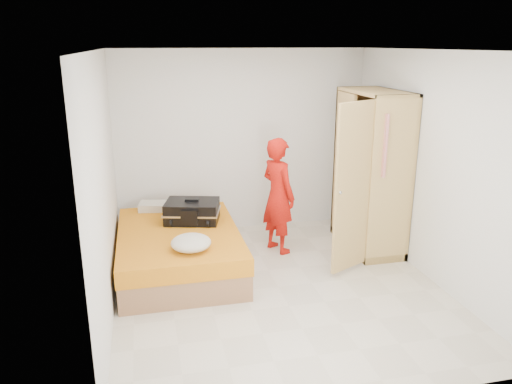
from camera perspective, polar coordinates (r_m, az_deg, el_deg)
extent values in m
plane|color=beige|center=(5.79, 2.53, -10.78)|extent=(4.00, 4.00, 0.00)
plane|color=white|center=(5.14, 2.91, 15.90)|extent=(4.00, 4.00, 0.00)
cube|color=white|center=(7.21, -1.57, 5.75)|extent=(3.60, 0.02, 2.60)
cube|color=white|center=(3.53, 11.47, -6.47)|extent=(3.60, 0.02, 2.60)
cube|color=white|center=(5.15, -16.99, 0.52)|extent=(0.02, 4.00, 2.60)
cube|color=white|center=(6.04, 19.40, 2.64)|extent=(0.02, 4.00, 2.60)
cube|color=#956643|center=(6.22, -8.73, -7.41)|extent=(1.40, 2.00, 0.30)
cube|color=orange|center=(6.12, -8.83, -5.27)|extent=(1.42, 2.02, 0.20)
cube|color=tan|center=(6.84, 15.05, 2.43)|extent=(0.04, 1.20, 2.10)
cube|color=tan|center=(6.22, 15.29, 1.01)|extent=(0.58, 0.04, 2.10)
cube|color=tan|center=(7.23, 11.03, 3.45)|extent=(0.58, 0.04, 2.10)
cube|color=tan|center=(6.55, 13.60, 11.08)|extent=(0.58, 1.20, 0.04)
cube|color=tan|center=(7.03, 12.48, -5.60)|extent=(0.58, 1.20, 0.10)
cube|color=tan|center=(6.87, 9.90, 2.82)|extent=(0.04, 0.59, 2.00)
cube|color=tan|center=(5.89, 11.02, 0.42)|extent=(0.55, 0.30, 2.00)
cylinder|color=#B2B2B7|center=(6.56, 13.50, 9.69)|extent=(0.02, 1.10, 0.02)
imported|color=red|center=(6.49, 2.54, -0.40)|extent=(0.57, 0.66, 1.53)
cube|color=black|center=(6.34, -7.30, -2.19)|extent=(0.75, 0.62, 0.26)
cube|color=black|center=(6.30, -7.35, -0.94)|extent=(0.17, 0.09, 0.03)
ellipsoid|color=beige|center=(5.49, -7.44, -5.78)|extent=(0.44, 0.44, 0.17)
cube|color=beige|center=(6.86, -10.92, -1.61)|extent=(0.59, 0.37, 0.10)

